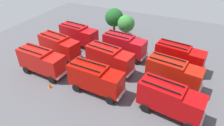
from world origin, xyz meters
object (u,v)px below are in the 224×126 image
Objects in this scene: fire_truck_3 at (59,46)px; traffic_cone_1 at (50,86)px; fire_truck_0 at (42,61)px; traffic_cone_2 at (119,84)px; fire_truck_6 at (79,34)px; traffic_cone_0 at (80,50)px; fire_truck_4 at (109,58)px; firefighter_0 at (142,48)px; fire_truck_2 at (170,99)px; tree_0 at (114,18)px; tree_1 at (126,24)px; fire_truck_7 at (124,45)px; fire_truck_1 at (96,78)px; fire_truck_8 at (179,56)px; fire_truck_5 at (173,72)px.

traffic_cone_1 is (3.57, -7.09, -1.80)m from fire_truck_3.
traffic_cone_2 is (11.19, 1.93, -1.78)m from fire_truck_0.
fire_truck_0 is at bearing 142.03° from traffic_cone_1.
fire_truck_6 reaches higher than traffic_cone_0.
fire_truck_4 is 4.19× the size of firefighter_0.
tree_0 reaches higher than fire_truck_2.
firefighter_0 is at bearing 16.44° from fire_truck_6.
fire_truck_6 is 3.19m from traffic_cone_0.
tree_0 is at bearing 78.56° from fire_truck_3.
tree_0 is (-7.44, 4.73, 2.70)m from firefighter_0.
fire_truck_3 is 1.51× the size of tree_1.
tree_1 is 6.63× the size of traffic_cone_2.
tree_1 is (-1.67, 10.73, 1.18)m from fire_truck_4.
tree_0 is (-5.01, 7.09, 1.56)m from fire_truck_7.
fire_truck_7 is at bearing 141.89° from fire_truck_2.
fire_truck_1 is 0.98× the size of fire_truck_8.
tree_1 is (-2.06, 5.94, 1.18)m from fire_truck_7.
fire_truck_3 is (-9.54, 5.10, 0.00)m from fire_truck_1.
tree_0 is at bearing 131.50° from fire_truck_7.
fire_truck_8 is (18.16, 4.87, 0.00)m from fire_truck_3.
fire_truck_3 reaches higher than firefighter_0.
fire_truck_4 and fire_truck_7 have the same top height.
fire_truck_3 is at bearing 116.71° from traffic_cone_1.
tree_0 is at bearing 109.69° from fire_truck_1.
tree_0 reaches higher than fire_truck_1.
tree_1 reaches higher than fire_truck_7.
fire_truck_6 is 8.00m from tree_0.
fire_truck_4 is at bearing -88.32° from fire_truck_7.
tree_1 is (-11.34, 15.65, 1.18)m from fire_truck_2.
traffic_cone_0 is at bearing 65.39° from fire_truck_3.
firefighter_0 is at bearing -38.61° from tree_1.
fire_truck_0 is 8.95m from fire_truck_1.
fire_truck_7 reaches higher than traffic_cone_2.
traffic_cone_0 is at bearing -164.62° from fire_truck_8.
fire_truck_2 is (18.12, -0.22, 0.00)m from fire_truck_0.
traffic_cone_1 is (-14.58, -7.30, -1.80)m from fire_truck_5.
fire_truck_8 is 9.99× the size of traffic_cone_2.
traffic_cone_0 is (-16.82, 7.85, -1.78)m from fire_truck_2.
fire_truck_2 is 10.85m from fire_truck_4.
fire_truck_4 is 10.04m from fire_truck_6.
tree_1 is at bearing 107.06° from fire_truck_4.
fire_truck_0 is 0.99× the size of fire_truck_6.
tree_0 is at bearing 161.51° from fire_truck_8.
fire_truck_5 is 1.01× the size of fire_truck_6.
fire_truck_4 is at bearing 8.70° from fire_truck_3.
traffic_cone_1 is 9.26m from traffic_cone_2.
fire_truck_8 is at bearing 5.80° from fire_truck_6.
fire_truck_1 and fire_truck_2 have the same top height.
fire_truck_7 is at bearing 107.25° from traffic_cone_2.
fire_truck_1 is at bearing -140.31° from fire_truck_5.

